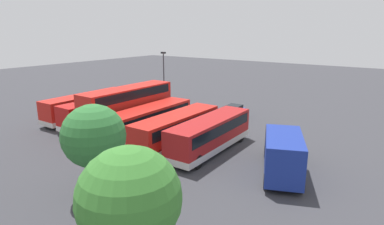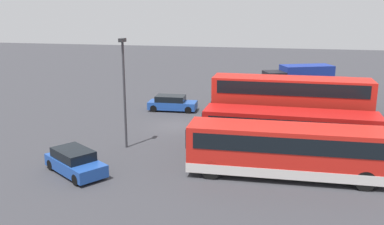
{
  "view_description": "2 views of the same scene",
  "coord_description": "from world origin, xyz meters",
  "px_view_note": "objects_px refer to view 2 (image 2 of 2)",
  "views": [
    {
      "loc": [
        -22.87,
        31.6,
        10.37
      ],
      "look_at": [
        -2.05,
        2.45,
        1.08
      ],
      "focal_mm": 29.93,
      "sensor_mm": 36.0,
      "label": 1
    },
    {
      "loc": [
        31.98,
        8.36,
        9.4
      ],
      "look_at": [
        1.58,
        1.58,
        1.6
      ],
      "focal_mm": 39.4,
      "sensor_mm": 36.0,
      "label": 2
    }
  ],
  "objects_px": {
    "box_truck_blue": "(299,79)",
    "lamp_post_tall": "(124,85)",
    "bus_single_deck_fifth": "(289,131)",
    "bus_single_deck_sixth": "(286,150)",
    "bus_single_deck_near_end": "(292,91)",
    "car_small_green": "(75,162)",
    "bus_single_deck_third": "(295,108)",
    "car_hatchback_silver": "(172,103)",
    "bus_double_decker_fourth": "(290,107)",
    "bus_single_deck_second": "(300,98)"
  },
  "relations": [
    {
      "from": "box_truck_blue",
      "to": "lamp_post_tall",
      "type": "distance_m",
      "value": 24.78
    },
    {
      "from": "bus_single_deck_fifth",
      "to": "bus_single_deck_sixth",
      "type": "height_order",
      "value": "same"
    },
    {
      "from": "bus_single_deck_near_end",
      "to": "car_small_green",
      "type": "xyz_separation_m",
      "value": [
        19.86,
        -12.39,
        -0.92
      ]
    },
    {
      "from": "bus_single_deck_third",
      "to": "lamp_post_tall",
      "type": "relative_size",
      "value": 1.48
    },
    {
      "from": "car_hatchback_silver",
      "to": "lamp_post_tall",
      "type": "relative_size",
      "value": 0.61
    },
    {
      "from": "bus_single_deck_third",
      "to": "car_hatchback_silver",
      "type": "height_order",
      "value": "bus_single_deck_third"
    },
    {
      "from": "car_hatchback_silver",
      "to": "car_small_green",
      "type": "relative_size",
      "value": 1.0
    },
    {
      "from": "box_truck_blue",
      "to": "bus_single_deck_sixth",
      "type": "bearing_deg",
      "value": -2.96
    },
    {
      "from": "bus_single_deck_near_end",
      "to": "bus_single_deck_sixth",
      "type": "xyz_separation_m",
      "value": [
        17.7,
        -0.49,
        0.0
      ]
    },
    {
      "from": "bus_double_decker_fourth",
      "to": "box_truck_blue",
      "type": "relative_size",
      "value": 1.41
    },
    {
      "from": "bus_double_decker_fourth",
      "to": "lamp_post_tall",
      "type": "xyz_separation_m",
      "value": [
        4.32,
        -10.9,
        1.95
      ]
    },
    {
      "from": "bus_single_deck_fifth",
      "to": "bus_single_deck_sixth",
      "type": "relative_size",
      "value": 1.0
    },
    {
      "from": "bus_single_deck_third",
      "to": "bus_single_deck_second",
      "type": "bearing_deg",
      "value": 173.37
    },
    {
      "from": "bus_single_deck_fifth",
      "to": "bus_single_deck_sixth",
      "type": "xyz_separation_m",
      "value": [
        3.71,
        -0.18,
        0.0
      ]
    },
    {
      "from": "bus_double_decker_fourth",
      "to": "bus_single_deck_fifth",
      "type": "xyz_separation_m",
      "value": [
        3.52,
        0.0,
        -0.83
      ]
    },
    {
      "from": "bus_single_deck_second",
      "to": "bus_single_deck_near_end",
      "type": "bearing_deg",
      "value": -169.19
    },
    {
      "from": "bus_double_decker_fourth",
      "to": "lamp_post_tall",
      "type": "height_order",
      "value": "lamp_post_tall"
    },
    {
      "from": "bus_single_deck_sixth",
      "to": "box_truck_blue",
      "type": "distance_m",
      "value": 24.47
    },
    {
      "from": "bus_double_decker_fourth",
      "to": "car_small_green",
      "type": "relative_size",
      "value": 2.46
    },
    {
      "from": "box_truck_blue",
      "to": "lamp_post_tall",
      "type": "height_order",
      "value": "lamp_post_tall"
    },
    {
      "from": "bus_single_deck_fifth",
      "to": "car_hatchback_silver",
      "type": "bearing_deg",
      "value": -133.79
    },
    {
      "from": "bus_single_deck_second",
      "to": "lamp_post_tall",
      "type": "xyz_separation_m",
      "value": [
        11.55,
        -11.83,
        2.77
      ]
    },
    {
      "from": "bus_single_deck_sixth",
      "to": "box_truck_blue",
      "type": "xyz_separation_m",
      "value": [
        -24.44,
        1.26,
        0.08
      ]
    },
    {
      "from": "car_hatchback_silver",
      "to": "lamp_post_tall",
      "type": "xyz_separation_m",
      "value": [
        10.98,
        -0.28,
        3.69
      ]
    },
    {
      "from": "bus_single_deck_fifth",
      "to": "lamp_post_tall",
      "type": "height_order",
      "value": "lamp_post_tall"
    },
    {
      "from": "bus_single_deck_second",
      "to": "lamp_post_tall",
      "type": "distance_m",
      "value": 16.76
    },
    {
      "from": "bus_single_deck_third",
      "to": "bus_single_deck_sixth",
      "type": "xyz_separation_m",
      "value": [
        10.5,
        -0.65,
        0.0
      ]
    },
    {
      "from": "bus_single_deck_near_end",
      "to": "bus_single_deck_sixth",
      "type": "bearing_deg",
      "value": -1.6
    },
    {
      "from": "bus_single_deck_second",
      "to": "bus_single_deck_third",
      "type": "height_order",
      "value": "same"
    },
    {
      "from": "bus_single_deck_second",
      "to": "bus_double_decker_fourth",
      "type": "distance_m",
      "value": 7.34
    },
    {
      "from": "bus_double_decker_fourth",
      "to": "car_small_green",
      "type": "bearing_deg",
      "value": -52.12
    },
    {
      "from": "bus_single_deck_sixth",
      "to": "car_hatchback_silver",
      "type": "bearing_deg",
      "value": -143.09
    },
    {
      "from": "bus_single_deck_second",
      "to": "box_truck_blue",
      "type": "distance_m",
      "value": 9.98
    },
    {
      "from": "bus_double_decker_fourth",
      "to": "car_hatchback_silver",
      "type": "xyz_separation_m",
      "value": [
        -6.66,
        -10.61,
        -1.75
      ]
    },
    {
      "from": "bus_single_deck_fifth",
      "to": "lamp_post_tall",
      "type": "relative_size",
      "value": 1.49
    },
    {
      "from": "car_hatchback_silver",
      "to": "bus_single_deck_fifth",
      "type": "bearing_deg",
      "value": 46.21
    },
    {
      "from": "bus_single_deck_near_end",
      "to": "bus_single_deck_fifth",
      "type": "bearing_deg",
      "value": -1.27
    },
    {
      "from": "bus_single_deck_third",
      "to": "car_small_green",
      "type": "distance_m",
      "value": 17.85
    },
    {
      "from": "bus_single_deck_fifth",
      "to": "car_small_green",
      "type": "relative_size",
      "value": 2.45
    },
    {
      "from": "bus_single_deck_near_end",
      "to": "bus_single_deck_second",
      "type": "distance_m",
      "value": 3.29
    },
    {
      "from": "car_hatchback_silver",
      "to": "box_truck_blue",
      "type": "bearing_deg",
      "value": 132.03
    },
    {
      "from": "bus_single_deck_second",
      "to": "bus_double_decker_fourth",
      "type": "bearing_deg",
      "value": -7.34
    },
    {
      "from": "bus_single_deck_fifth",
      "to": "lamp_post_tall",
      "type": "distance_m",
      "value": 11.28
    },
    {
      "from": "box_truck_blue",
      "to": "car_small_green",
      "type": "bearing_deg",
      "value": -26.33
    },
    {
      "from": "bus_double_decker_fourth",
      "to": "car_small_green",
      "type": "height_order",
      "value": "bus_double_decker_fourth"
    },
    {
      "from": "bus_double_decker_fourth",
      "to": "lamp_post_tall",
      "type": "distance_m",
      "value": 11.88
    },
    {
      "from": "bus_single_deck_second",
      "to": "bus_single_deck_sixth",
      "type": "height_order",
      "value": "same"
    },
    {
      "from": "bus_single_deck_sixth",
      "to": "car_hatchback_silver",
      "type": "xyz_separation_m",
      "value": [
        -13.89,
        -10.44,
        -0.92
      ]
    },
    {
      "from": "bus_single_deck_second",
      "to": "car_small_green",
      "type": "relative_size",
      "value": 2.27
    },
    {
      "from": "box_truck_blue",
      "to": "bus_single_deck_near_end",
      "type": "bearing_deg",
      "value": -6.52
    }
  ]
}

